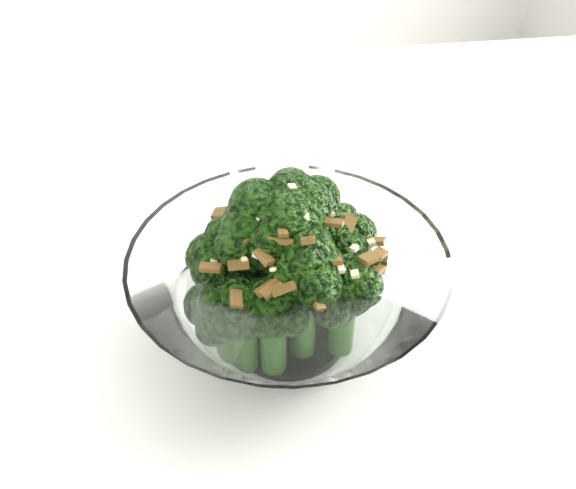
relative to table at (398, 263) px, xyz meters
name	(u,v)px	position (x,y,z in m)	size (l,w,h in m)	color
table	(398,263)	(0.00, 0.00, 0.00)	(1.38, 1.11, 0.75)	white
broccoli_dish	(287,285)	(-0.18, -0.10, 0.13)	(0.24, 0.24, 0.15)	white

